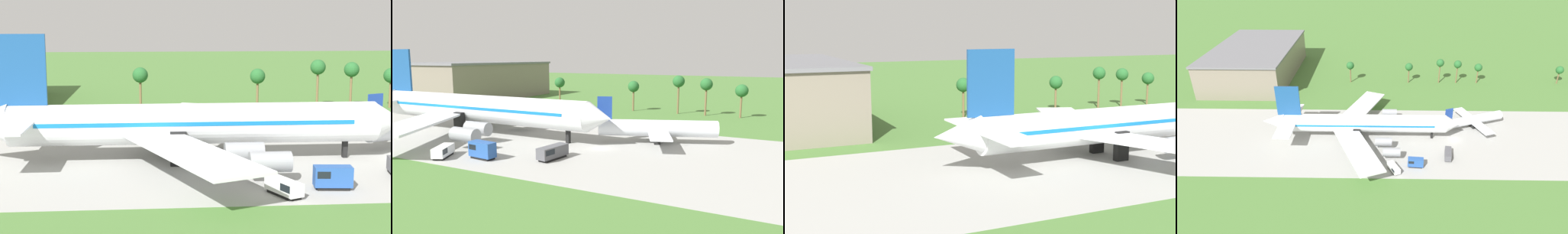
# 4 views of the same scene
# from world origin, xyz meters

# --- Properties ---
(jet_airliner) EXTENTS (67.88, 57.67, 19.11)m
(jet_airliner) POSITION_xyz_m (-32.24, 1.11, 5.60)
(jet_airliner) COLOR white
(jet_airliner) RESTS_ON ground_plane
(fuel_truck) EXTENTS (4.92, 2.42, 2.97)m
(fuel_truck) POSITION_xyz_m (-14.99, -15.83, 1.58)
(fuel_truck) COLOR black
(fuel_truck) RESTS_ON ground_plane
(catering_van) EXTENTS (4.06, 5.75, 1.98)m
(catering_van) POSITION_xyz_m (-21.55, -18.35, 1.09)
(catering_van) COLOR black
(catering_van) RESTS_ON ground_plane
(palm_tree_row) EXTENTS (109.72, 3.60, 11.71)m
(palm_tree_row) POSITION_xyz_m (14.88, 51.49, 7.96)
(palm_tree_row) COLOR brown
(palm_tree_row) RESTS_ON ground_plane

